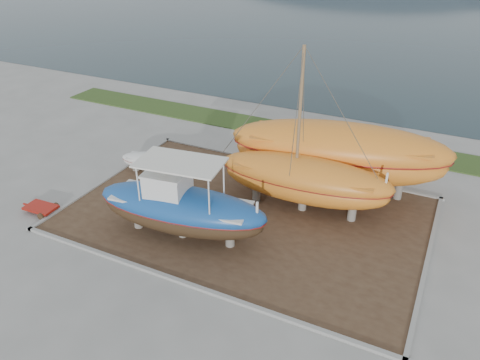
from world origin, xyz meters
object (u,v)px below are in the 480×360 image
at_px(blue_caique, 181,200).
at_px(white_dinghy, 152,163).
at_px(red_trailer, 41,209).
at_px(orange_bare_hull, 337,159).
at_px(orange_sailboat, 308,135).

relative_size(blue_caique, white_dinghy, 2.19).
bearing_deg(white_dinghy, blue_caique, -56.54).
bearing_deg(red_trailer, blue_caique, 7.62).
xyz_separation_m(white_dinghy, orange_bare_hull, (10.67, 2.73, 1.40)).
bearing_deg(blue_caique, orange_sailboat, 40.28).
xyz_separation_m(orange_bare_hull, red_trailer, (-13.38, -9.09, -1.86)).
xyz_separation_m(white_dinghy, red_trailer, (-2.71, -6.36, -0.47)).
distance_m(orange_bare_hull, red_trailer, 16.28).
bearing_deg(orange_bare_hull, white_dinghy, -176.65).
bearing_deg(orange_sailboat, red_trailer, -156.29).
relative_size(white_dinghy, orange_bare_hull, 0.32).
xyz_separation_m(blue_caique, red_trailer, (-7.99, -1.45, -1.93)).
relative_size(orange_bare_hull, red_trailer, 4.85).
xyz_separation_m(blue_caique, white_dinghy, (-5.28, 4.91, -1.46)).
bearing_deg(orange_sailboat, white_dinghy, 176.56).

